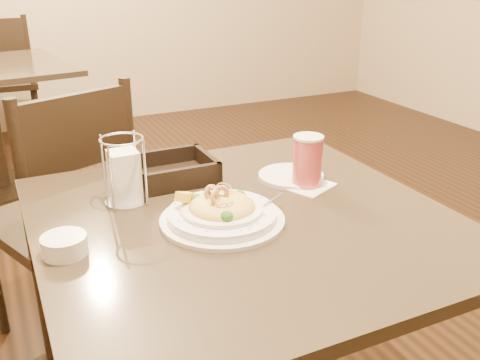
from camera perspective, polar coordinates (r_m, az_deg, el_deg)
name	(u,v)px	position (r m, az deg, el deg)	size (l,w,h in m)	color
main_table	(244,301)	(1.32, 0.38, -12.81)	(0.90, 0.90, 0.73)	black
dining_chair_near	(66,212)	(1.84, -18.09, -3.25)	(0.55, 0.55, 0.93)	black
dining_chair_far	(4,78)	(4.14, -23.85, 9.90)	(0.43, 0.43, 0.93)	black
pasta_bowl	(222,212)	(1.17, -1.95, -3.43)	(0.30, 0.27, 0.09)	white
drink_glass	(307,161)	(1.35, 7.19, 1.97)	(0.15, 0.15, 0.13)	white
bread_basket	(172,172)	(1.40, -7.26, 0.83)	(0.21, 0.17, 0.06)	black
napkin_caddy	(125,175)	(1.27, -12.21, 0.51)	(0.10, 0.10, 0.16)	silver
side_plate	(291,176)	(1.42, 5.46, 0.43)	(0.17, 0.17, 0.01)	white
butter_ramekin	(64,245)	(1.10, -18.23, -6.62)	(0.09, 0.09, 0.04)	white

